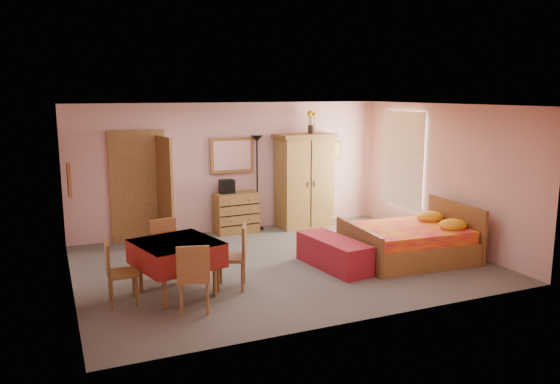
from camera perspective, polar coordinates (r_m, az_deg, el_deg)
name	(u,v)px	position (r m, az deg, el deg)	size (l,w,h in m)	color
floor	(282,263)	(9.13, 0.17, -7.48)	(6.50, 6.50, 0.00)	#68645B
ceiling	(282,105)	(8.69, 0.18, 9.07)	(6.50, 6.50, 0.00)	brown
wall_back	(233,167)	(11.13, -4.97, 2.60)	(6.50, 0.10, 2.60)	#DDA4A0
wall_front	(364,219)	(6.64, 8.81, -2.79)	(6.50, 0.10, 2.60)	#DDA4A0
wall_left	(67,202)	(8.11, -21.39, -1.00)	(0.10, 5.00, 2.60)	#DDA4A0
wall_right	(443,175)	(10.53, 16.63, 1.76)	(0.10, 5.00, 2.60)	#DDA4A0
doorway	(138,187)	(10.70, -14.59, 0.50)	(1.06, 0.12, 2.15)	#9E6B35
window	(402,159)	(11.42, 12.67, 3.35)	(0.08, 1.40, 1.95)	white
picture_left	(69,180)	(7.45, -21.18, 1.19)	(0.04, 0.32, 0.42)	orange
picture_back	(335,150)	(12.01, 5.78, 4.36)	(0.30, 0.04, 0.40)	#D8BF59
chest_of_drawers	(236,213)	(11.03, -4.60, -2.17)	(0.87, 0.43, 0.82)	olive
wall_mirror	(232,155)	(11.04, -5.04, 3.84)	(0.90, 0.05, 0.71)	white
stereo	(227,187)	(10.90, -5.58, 0.57)	(0.29, 0.21, 0.27)	black
floor_lamp	(257,183)	(11.18, -2.40, 0.96)	(0.25, 0.25, 1.94)	black
wardrobe	(305,181)	(11.42, 2.58, 1.20)	(1.25, 0.64, 1.96)	#A37837
sunflower_vase	(311,122)	(11.40, 3.28, 7.32)	(0.19, 0.19, 0.47)	yellow
bed	(408,233)	(9.50, 13.28, -4.16)	(1.99, 1.56, 0.92)	red
bench	(334,253)	(8.91, 5.62, -6.37)	(0.53, 1.44, 0.48)	maroon
dining_table	(177,268)	(7.81, -10.71, -7.81)	(1.05, 1.05, 0.77)	maroon
chair_south	(194,276)	(7.21, -8.99, -8.70)	(0.42, 0.42, 0.92)	#AD6F3A
chair_north	(169,251)	(8.38, -11.49, -6.05)	(0.42, 0.42, 0.92)	olive
chair_west	(122,272)	(7.65, -16.16, -8.07)	(0.39, 0.39, 0.87)	olive
chair_east	(231,257)	(7.94, -5.13, -6.76)	(0.42, 0.42, 0.93)	brown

